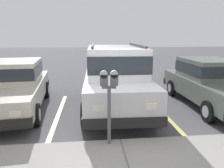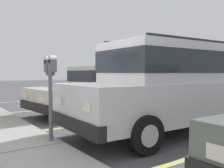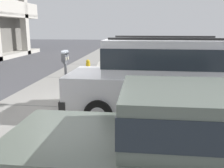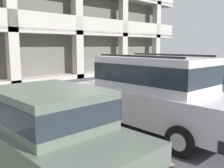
# 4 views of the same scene
# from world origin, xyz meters

# --- Properties ---
(ground_plane) EXTENTS (80.00, 80.00, 0.10)m
(ground_plane) POSITION_xyz_m (0.00, 0.00, -0.05)
(ground_plane) COLOR #4C4C51
(parking_stall_lines) EXTENTS (12.72, 4.80, 0.01)m
(parking_stall_lines) POSITION_xyz_m (1.58, -1.40, 0.00)
(parking_stall_lines) COLOR #DBD16B
(parking_stall_lines) RESTS_ON ground_plane
(silver_suv) EXTENTS (2.11, 4.83, 2.03)m
(silver_suv) POSITION_xyz_m (-0.18, -2.27, 1.09)
(silver_suv) COLOR silver
(silver_suv) RESTS_ON ground_plane
(red_sedan) EXTENTS (1.87, 4.49, 1.54)m
(red_sedan) POSITION_xyz_m (-3.39, -2.26, 0.82)
(red_sedan) COLOR #5B665B
(red_sedan) RESTS_ON ground_plane
(dark_hatchback) EXTENTS (2.13, 4.62, 1.54)m
(dark_hatchback) POSITION_xyz_m (2.98, -2.42, 0.82)
(dark_hatchback) COLOR beige
(dark_hatchback) RESTS_ON ground_plane
(parking_meter_near) EXTENTS (0.35, 0.12, 1.53)m
(parking_meter_near) POSITION_xyz_m (0.25, 0.35, 1.26)
(parking_meter_near) COLOR #595B60
(parking_meter_near) RESTS_ON sidewalk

